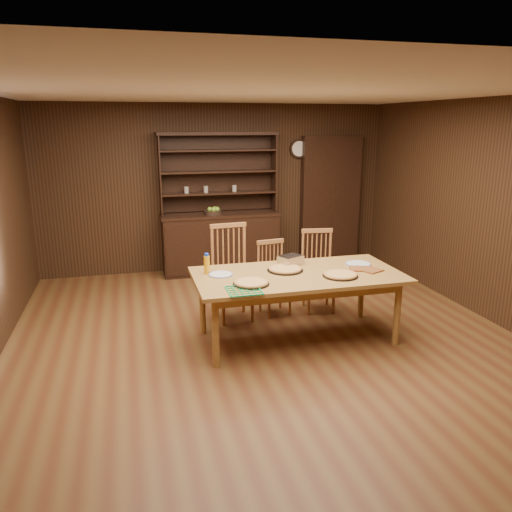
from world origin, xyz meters
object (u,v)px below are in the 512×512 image
object	(u,v)px
china_hutch	(220,235)
chair_left	(231,269)
juice_bottle	(207,264)
chair_right	(318,267)
dining_table	(298,279)
chair_center	(273,275)

from	to	relation	value
china_hutch	chair_left	xyz separation A→B (m)	(-0.23, -1.93, 0.01)
china_hutch	juice_bottle	size ratio (longest dim) A/B	9.82
chair_right	juice_bottle	xyz separation A→B (m)	(-1.50, -0.60, 0.32)
china_hutch	chair_right	bearing A→B (deg)	-64.99
dining_table	chair_left	distance (m)	1.00
chair_center	chair_right	distance (m)	0.59
chair_right	juice_bottle	size ratio (longest dim) A/B	4.59
dining_table	chair_center	bearing A→B (deg)	91.34
dining_table	chair_center	size ratio (longest dim) A/B	2.43
chair_right	china_hutch	bearing A→B (deg)	122.77
chair_left	juice_bottle	size ratio (longest dim) A/B	5.17
dining_table	chair_left	world-z (taller)	chair_left
juice_bottle	china_hutch	bearing A→B (deg)	76.34
chair_left	chair_right	distance (m)	1.12
china_hutch	chair_right	size ratio (longest dim) A/B	2.14
juice_bottle	chair_left	bearing A→B (deg)	56.59
chair_left	chair_center	bearing A→B (deg)	-2.46
chair_left	juice_bottle	world-z (taller)	chair_left
china_hutch	chair_center	size ratio (longest dim) A/B	2.39
china_hutch	chair_left	bearing A→B (deg)	-96.74
chair_center	juice_bottle	world-z (taller)	juice_bottle
chair_center	chair_right	bearing A→B (deg)	-9.49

